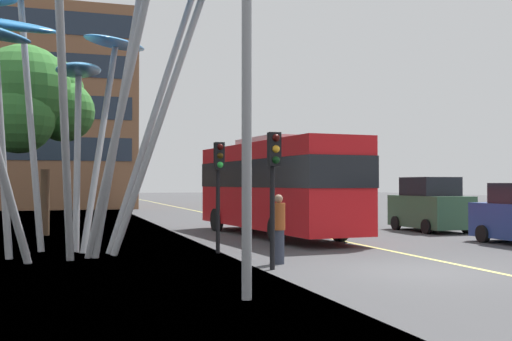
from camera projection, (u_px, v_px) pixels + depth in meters
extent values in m
cube|color=#424244|center=(416.00, 273.00, 14.64)|extent=(120.00, 240.00, 0.10)
cube|color=#E0D666|center=(473.00, 268.00, 15.12)|extent=(0.16, 144.00, 0.01)
cube|color=red|center=(274.00, 185.00, 24.25)|extent=(3.39, 10.78, 3.23)
cube|color=black|center=(274.00, 174.00, 24.26)|extent=(3.43, 10.89, 1.03)
cube|color=yellow|center=(228.00, 157.00, 29.11)|extent=(1.35, 0.22, 0.36)
cube|color=#B2B2B7|center=(274.00, 141.00, 24.28)|extent=(2.16, 3.86, 0.24)
cylinder|color=black|center=(269.00, 219.00, 27.72)|extent=(0.36, 0.98, 0.96)
cylinder|color=black|center=(217.00, 220.00, 26.78)|extent=(0.36, 0.98, 0.96)
cylinder|color=black|center=(340.00, 228.00, 22.00)|extent=(0.36, 0.98, 0.96)
cylinder|color=black|center=(277.00, 230.00, 21.05)|extent=(0.36, 0.98, 0.96)
cylinder|color=#9EA0A5|center=(161.00, 118.00, 17.98)|extent=(2.81, 0.49, 7.91)
cylinder|color=#9EA0A5|center=(154.00, 114.00, 18.99)|extent=(2.97, 1.20, 8.38)
cylinder|color=#9EA0A5|center=(101.00, 141.00, 19.52)|extent=(1.37, 2.81, 6.83)
ellipsoid|color=#4299E0|center=(116.00, 44.00, 20.97)|extent=(3.11, 4.39, 0.79)
cylinder|color=#9EA0A5|center=(77.00, 158.00, 19.21)|extent=(0.30, 1.82, 5.74)
ellipsoid|color=#4CA3E5|center=(79.00, 71.00, 20.05)|extent=(1.65, 4.01, 0.74)
cylinder|color=#9EA0A5|center=(30.00, 119.00, 19.12)|extent=(0.99, 1.44, 8.08)
cylinder|color=#9EA0A5|center=(1.00, 141.00, 16.82)|extent=(0.65, 0.23, 6.39)
cylinder|color=#9EA0A5|center=(64.00, 104.00, 15.29)|extent=(0.63, 2.97, 8.07)
cylinder|color=#9EA0A5|center=(120.00, 115.00, 16.45)|extent=(1.77, 2.26, 7.75)
cylinder|color=#9EA0A5|center=(120.00, 114.00, 16.83)|extent=(1.49, 1.42, 7.89)
cylinder|color=black|center=(272.00, 201.00, 14.84)|extent=(0.12, 0.12, 3.26)
cube|color=black|center=(274.00, 149.00, 14.73)|extent=(0.28, 0.24, 0.80)
sphere|color=#390706|center=(276.00, 138.00, 14.61)|extent=(0.18, 0.18, 0.18)
sphere|color=orange|center=(276.00, 149.00, 14.61)|extent=(0.18, 0.18, 0.18)
sphere|color=black|center=(276.00, 160.00, 14.60)|extent=(0.18, 0.18, 0.18)
cylinder|color=black|center=(218.00, 198.00, 18.30)|extent=(0.12, 0.12, 3.25)
cube|color=black|center=(219.00, 156.00, 18.19)|extent=(0.28, 0.24, 0.80)
sphere|color=#390706|center=(220.00, 147.00, 18.07)|extent=(0.18, 0.18, 0.18)
sphere|color=#3A2707|center=(220.00, 156.00, 18.07)|extent=(0.18, 0.18, 0.18)
sphere|color=green|center=(220.00, 165.00, 18.06)|extent=(0.18, 0.18, 0.18)
cylinder|color=black|center=(483.00, 234.00, 21.54)|extent=(0.20, 0.60, 0.60)
cube|color=#2D5138|center=(430.00, 211.00, 26.59)|extent=(1.88, 3.90, 1.34)
cube|color=black|center=(430.00, 186.00, 26.61)|extent=(1.73, 2.14, 0.79)
cylinder|color=black|center=(433.00, 222.00, 28.02)|extent=(0.20, 0.60, 0.60)
cylinder|color=black|center=(396.00, 223.00, 27.45)|extent=(0.20, 0.60, 0.60)
cylinder|color=black|center=(467.00, 226.00, 25.71)|extent=(0.20, 0.60, 0.60)
cylinder|color=black|center=(427.00, 227.00, 25.15)|extent=(0.20, 0.60, 0.60)
cylinder|color=gray|center=(247.00, 94.00, 11.07)|extent=(0.18, 0.18, 7.27)
cylinder|color=brown|center=(45.00, 202.00, 24.55)|extent=(0.35, 0.35, 2.60)
sphere|color=#387A33|center=(18.00, 118.00, 23.25)|extent=(2.68, 2.68, 2.68)
sphere|color=#387A33|center=(46.00, 93.00, 25.19)|extent=(3.03, 3.03, 3.03)
sphere|color=#387A33|center=(34.00, 97.00, 24.55)|extent=(2.78, 2.78, 2.78)
sphere|color=#387A33|center=(25.00, 90.00, 23.90)|extent=(3.52, 3.52, 3.52)
sphere|color=#387A33|center=(64.00, 111.00, 24.79)|extent=(2.43, 2.43, 2.43)
cylinder|color=#2D3342|center=(279.00, 247.00, 15.86)|extent=(0.29, 0.29, 0.86)
cylinder|color=#99471E|center=(279.00, 216.00, 15.88)|extent=(0.34, 0.34, 0.69)
sphere|color=#937056|center=(279.00, 199.00, 15.89)|extent=(0.22, 0.22, 0.22)
cube|color=brown|center=(23.00, 113.00, 53.35)|extent=(18.02, 14.27, 16.12)
cube|color=#1E2838|center=(17.00, 148.00, 46.46)|extent=(16.94, 0.08, 1.81)
cube|color=#1E2838|center=(17.00, 105.00, 46.52)|extent=(16.94, 0.08, 1.81)
cube|color=#1E2838|center=(18.00, 62.00, 46.59)|extent=(16.94, 0.08, 1.81)
cube|color=#1E2838|center=(18.00, 19.00, 46.65)|extent=(16.94, 0.08, 1.81)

